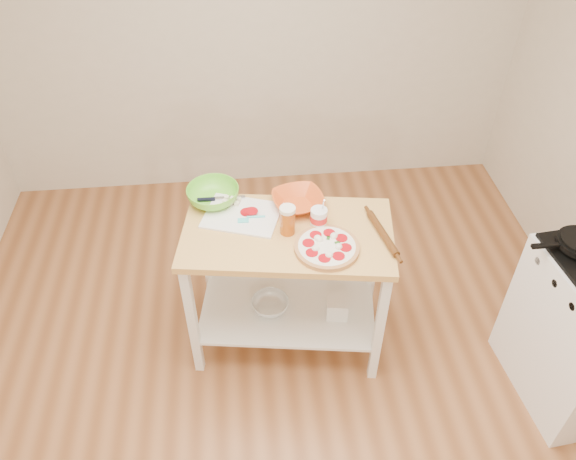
% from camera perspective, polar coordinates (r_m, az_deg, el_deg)
% --- Properties ---
extents(room_shell, '(4.04, 4.54, 2.74)m').
position_cam_1_polar(room_shell, '(2.28, -0.68, -0.76)').
color(room_shell, '#9C6239').
rests_on(room_shell, ground).
extents(prep_island, '(1.20, 0.78, 0.90)m').
position_cam_1_polar(prep_island, '(3.16, -0.04, -3.55)').
color(prep_island, '#DBA959').
rests_on(prep_island, ground).
extents(pizza, '(0.34, 0.34, 0.05)m').
position_cam_1_polar(pizza, '(2.88, 3.96, -1.71)').
color(pizza, tan).
rests_on(pizza, prep_island).
extents(cutting_board, '(0.47, 0.41, 0.04)m').
position_cam_1_polar(cutting_board, '(3.09, -4.70, 1.61)').
color(cutting_board, white).
rests_on(cutting_board, prep_island).
extents(spatula, '(0.15, 0.05, 0.01)m').
position_cam_1_polar(spatula, '(3.04, -3.87, 1.18)').
color(spatula, '#4AD4DA').
rests_on(spatula, cutting_board).
extents(knife, '(0.27, 0.03, 0.01)m').
position_cam_1_polar(knife, '(3.19, -7.47, 3.16)').
color(knife, silver).
rests_on(knife, cutting_board).
extents(orange_bowl, '(0.33, 0.33, 0.07)m').
position_cam_1_polar(orange_bowl, '(3.12, 1.03, 2.92)').
color(orange_bowl, '#D4521C').
rests_on(orange_bowl, prep_island).
extents(green_bowl, '(0.37, 0.37, 0.09)m').
position_cam_1_polar(green_bowl, '(3.18, -7.62, 3.54)').
color(green_bowl, '#67C931').
rests_on(green_bowl, prep_island).
extents(beer_pint, '(0.08, 0.08, 0.17)m').
position_cam_1_polar(beer_pint, '(2.92, -0.05, 1.02)').
color(beer_pint, '#A94C10').
rests_on(beer_pint, prep_island).
extents(yogurt_tub, '(0.09, 0.09, 0.19)m').
position_cam_1_polar(yogurt_tub, '(2.99, 3.14, 1.26)').
color(yogurt_tub, white).
rests_on(yogurt_tub, prep_island).
extents(rolling_pin, '(0.11, 0.34, 0.04)m').
position_cam_1_polar(rolling_pin, '(2.98, 9.58, -0.35)').
color(rolling_pin, '#532E13').
rests_on(rolling_pin, prep_island).
extents(shelf_glass_bowl, '(0.27, 0.27, 0.07)m').
position_cam_1_polar(shelf_glass_bowl, '(3.42, -1.82, -7.58)').
color(shelf_glass_bowl, silver).
rests_on(shelf_glass_bowl, prep_island).
extents(shelf_bin, '(0.14, 0.14, 0.13)m').
position_cam_1_polar(shelf_bin, '(3.39, 5.02, -7.80)').
color(shelf_bin, white).
rests_on(shelf_bin, prep_island).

